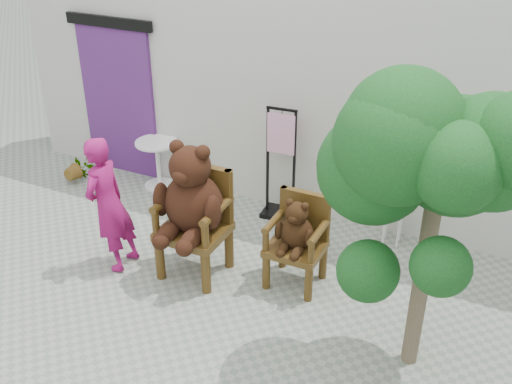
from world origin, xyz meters
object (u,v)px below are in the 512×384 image
stool_bucket (396,197)px  tree (430,156)px  chair_big (193,203)px  person (109,205)px  cafe_table (158,159)px  display_stand (280,176)px  chair_small (297,233)px

stool_bucket → tree: bearing=-73.3°
chair_big → stool_bucket: 2.45m
chair_big → tree: bearing=-9.5°
person → cafe_table: person is taller
tree → cafe_table: bearing=153.7°
stool_bucket → display_stand: bearing=-179.8°
chair_big → display_stand: size_ratio=1.06×
chair_big → cafe_table: bearing=134.6°
chair_big → person: chair_big is taller
chair_small → tree: (1.36, -0.74, 1.51)m
chair_small → tree: bearing=-28.7°
chair_big → chair_small: (1.10, 0.33, -0.27)m
chair_small → tree: size_ratio=0.37×
chair_small → display_stand: display_stand is taller
stool_bucket → chair_small: bearing=-121.7°
chair_big → tree: (2.46, -0.41, 1.24)m
display_stand → tree: (2.10, -1.98, 1.55)m
cafe_table → tree: tree is taller
person → cafe_table: (-0.61, 1.83, -0.34)m
person → stool_bucket: person is taller
display_stand → stool_bucket: 1.51m
person → chair_small: bearing=104.2°
tree → chair_big: bearing=170.5°
chair_big → cafe_table: size_ratio=2.29×
chair_big → chair_small: bearing=16.7°
person → stool_bucket: (2.80, 1.83, -0.14)m
chair_big → tree: tree is taller
chair_small → person: person is taller
stool_bucket → chair_big: bearing=-139.9°
chair_small → display_stand: (-0.74, 1.23, -0.04)m
display_stand → chair_small: bearing=-62.7°
person → tree: tree is taller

